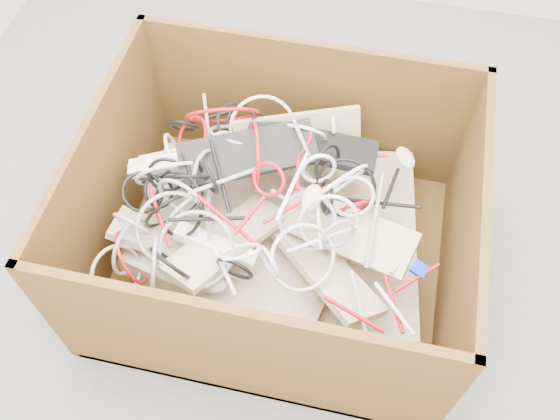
% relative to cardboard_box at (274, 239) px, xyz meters
% --- Properties ---
extents(ground, '(3.00, 3.00, 0.00)m').
position_rel_cardboard_box_xyz_m(ground, '(0.02, 0.04, -0.15)').
color(ground, '#57575A').
rests_on(ground, ground).
extents(cardboard_box, '(1.14, 0.95, 0.60)m').
position_rel_cardboard_box_xyz_m(cardboard_box, '(0.00, 0.00, 0.00)').
color(cardboard_box, '#3E2C0F').
rests_on(cardboard_box, ground).
extents(keyboard_pile, '(0.96, 0.83, 0.40)m').
position_rel_cardboard_box_xyz_m(keyboard_pile, '(0.01, 0.03, 0.13)').
color(keyboard_pile, '#C9C38D').
rests_on(keyboard_pile, cardboard_box).
extents(mice_scatter, '(0.79, 0.65, 0.20)m').
position_rel_cardboard_box_xyz_m(mice_scatter, '(-0.02, 0.05, 0.21)').
color(mice_scatter, beige).
rests_on(mice_scatter, keyboard_pile).
extents(power_strip_left, '(0.30, 0.11, 0.12)m').
position_rel_cardboard_box_xyz_m(power_strip_left, '(-0.35, 0.08, 0.21)').
color(power_strip_left, white).
rests_on(power_strip_left, keyboard_pile).
extents(power_strip_right, '(0.26, 0.09, 0.08)m').
position_rel_cardboard_box_xyz_m(power_strip_right, '(-0.14, -0.16, 0.17)').
color(power_strip_right, white).
rests_on(power_strip_right, keyboard_pile).
extents(vga_plug, '(0.06, 0.06, 0.03)m').
position_rel_cardboard_box_xyz_m(vga_plug, '(0.46, -0.12, 0.18)').
color(vga_plug, '#0B1FAE').
rests_on(vga_plug, keyboard_pile).
extents(cable_tangle, '(1.01, 0.79, 0.44)m').
position_rel_cardboard_box_xyz_m(cable_tangle, '(-0.13, 0.00, 0.23)').
color(cable_tangle, '#96959A').
rests_on(cable_tangle, keyboard_pile).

